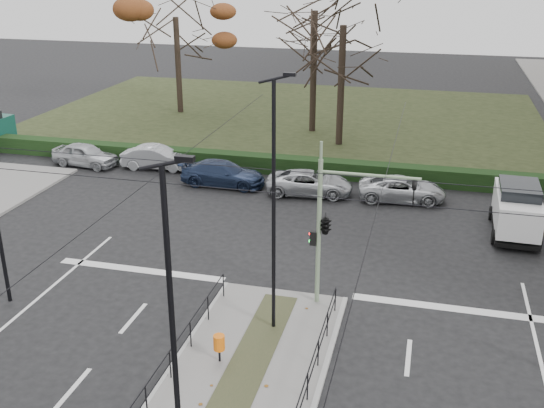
{
  "coord_description": "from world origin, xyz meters",
  "views": [
    {
      "loc": [
        4.69,
        -15.34,
        11.78
      ],
      "look_at": [
        -0.82,
        6.34,
        2.99
      ],
      "focal_mm": 42.0,
      "sensor_mm": 36.0,
      "label": 1
    }
  ],
  "objects_px": {
    "bare_tree_near": "(343,34)",
    "streetlamp_median_far": "(274,207)",
    "bare_tree_center": "(315,20)",
    "parked_car_fifth": "(402,189)",
    "parked_car_second": "(157,158)",
    "streetlamp_median_near": "(175,347)",
    "parked_car_third": "(223,174)",
    "parked_car_fourth": "(310,183)",
    "white_van": "(517,208)",
    "rust_tree": "(176,17)",
    "litter_bin": "(219,343)",
    "traffic_light": "(328,223)",
    "parked_car_first": "(85,155)"
  },
  "relations": [
    {
      "from": "parked_car_fourth",
      "to": "bare_tree_near",
      "type": "distance_m",
      "value": 11.57
    },
    {
      "from": "streetlamp_median_near",
      "to": "rust_tree",
      "type": "bearing_deg",
      "value": 112.04
    },
    {
      "from": "litter_bin",
      "to": "rust_tree",
      "type": "relative_size",
      "value": 0.09
    },
    {
      "from": "traffic_light",
      "to": "parked_car_fourth",
      "type": "distance_m",
      "value": 11.74
    },
    {
      "from": "streetlamp_median_near",
      "to": "parked_car_fourth",
      "type": "relative_size",
      "value": 1.85
    },
    {
      "from": "litter_bin",
      "to": "bare_tree_center",
      "type": "height_order",
      "value": "bare_tree_center"
    },
    {
      "from": "litter_bin",
      "to": "streetlamp_median_near",
      "type": "bearing_deg",
      "value": -79.64
    },
    {
      "from": "white_van",
      "to": "bare_tree_near",
      "type": "xyz_separation_m",
      "value": [
        -9.84,
        12.28,
        5.92
      ]
    },
    {
      "from": "parked_car_fourth",
      "to": "bare_tree_near",
      "type": "height_order",
      "value": "bare_tree_near"
    },
    {
      "from": "traffic_light",
      "to": "parked_car_fourth",
      "type": "xyz_separation_m",
      "value": [
        -2.76,
        11.11,
        -2.62
      ]
    },
    {
      "from": "streetlamp_median_far",
      "to": "parked_car_third",
      "type": "bearing_deg",
      "value": 115.01
    },
    {
      "from": "parked_car_fourth",
      "to": "bare_tree_near",
      "type": "xyz_separation_m",
      "value": [
        0.1,
        9.55,
        6.53
      ]
    },
    {
      "from": "parked_car_second",
      "to": "streetlamp_median_far",
      "type": "bearing_deg",
      "value": -148.07
    },
    {
      "from": "traffic_light",
      "to": "streetlamp_median_far",
      "type": "height_order",
      "value": "streetlamp_median_far"
    },
    {
      "from": "bare_tree_center",
      "to": "parked_car_fifth",
      "type": "distance_m",
      "value": 15.73
    },
    {
      "from": "rust_tree",
      "to": "bare_tree_center",
      "type": "distance_m",
      "value": 11.75
    },
    {
      "from": "litter_bin",
      "to": "white_van",
      "type": "height_order",
      "value": "white_van"
    },
    {
      "from": "parked_car_third",
      "to": "bare_tree_center",
      "type": "xyz_separation_m",
      "value": [
        2.6,
        12.25,
        7.05
      ]
    },
    {
      "from": "bare_tree_near",
      "to": "parked_car_fifth",
      "type": "bearing_deg",
      "value": -63.3
    },
    {
      "from": "streetlamp_median_near",
      "to": "streetlamp_median_far",
      "type": "xyz_separation_m",
      "value": [
        0.16,
        7.68,
        0.1
      ]
    },
    {
      "from": "parked_car_third",
      "to": "traffic_light",
      "type": "bearing_deg",
      "value": -145.07
    },
    {
      "from": "streetlamp_median_far",
      "to": "parked_car_fifth",
      "type": "xyz_separation_m",
      "value": [
        3.39,
        13.43,
        -3.85
      ]
    },
    {
      "from": "rust_tree",
      "to": "bare_tree_center",
      "type": "height_order",
      "value": "bare_tree_center"
    },
    {
      "from": "litter_bin",
      "to": "parked_car_second",
      "type": "relative_size",
      "value": 0.22
    },
    {
      "from": "streetlamp_median_far",
      "to": "traffic_light",
      "type": "bearing_deg",
      "value": 55.59
    },
    {
      "from": "white_van",
      "to": "litter_bin",
      "type": "bearing_deg",
      "value": -127.42
    },
    {
      "from": "streetlamp_median_far",
      "to": "parked_car_third",
      "type": "xyz_separation_m",
      "value": [
        -6.22,
        13.34,
        -3.79
      ]
    },
    {
      "from": "parked_car_first",
      "to": "parked_car_fourth",
      "type": "distance_m",
      "value": 13.99
    },
    {
      "from": "parked_car_third",
      "to": "parked_car_fourth",
      "type": "bearing_deg",
      "value": -91.4
    },
    {
      "from": "streetlamp_median_near",
      "to": "parked_car_first",
      "type": "height_order",
      "value": "streetlamp_median_near"
    },
    {
      "from": "litter_bin",
      "to": "parked_car_fourth",
      "type": "xyz_separation_m",
      "value": [
        -0.22,
        15.43,
        -0.16
      ]
    },
    {
      "from": "bare_tree_center",
      "to": "bare_tree_near",
      "type": "height_order",
      "value": "bare_tree_center"
    },
    {
      "from": "parked_car_third",
      "to": "parked_car_fifth",
      "type": "height_order",
      "value": "parked_car_third"
    },
    {
      "from": "streetlamp_median_near",
      "to": "white_van",
      "type": "xyz_separation_m",
      "value": [
        8.73,
        18.09,
        -3.12
      ]
    },
    {
      "from": "streetlamp_median_near",
      "to": "bare_tree_center",
      "type": "xyz_separation_m",
      "value": [
        -3.46,
        33.27,
        3.36
      ]
    },
    {
      "from": "streetlamp_median_near",
      "to": "white_van",
      "type": "bearing_deg",
      "value": 64.23
    },
    {
      "from": "streetlamp_median_far",
      "to": "bare_tree_center",
      "type": "height_order",
      "value": "bare_tree_center"
    },
    {
      "from": "parked_car_second",
      "to": "rust_tree",
      "type": "relative_size",
      "value": 0.43
    },
    {
      "from": "streetlamp_median_near",
      "to": "parked_car_fourth",
      "type": "xyz_separation_m",
      "value": [
        -1.2,
        20.82,
        -3.74
      ]
    },
    {
      "from": "parked_car_first",
      "to": "parked_car_fourth",
      "type": "height_order",
      "value": "parked_car_first"
    },
    {
      "from": "streetlamp_median_near",
      "to": "white_van",
      "type": "height_order",
      "value": "streetlamp_median_near"
    },
    {
      "from": "parked_car_third",
      "to": "parked_car_fifth",
      "type": "bearing_deg",
      "value": -88.46
    },
    {
      "from": "litter_bin",
      "to": "bare_tree_near",
      "type": "relative_size",
      "value": 0.09
    },
    {
      "from": "parked_car_first",
      "to": "parked_car_fifth",
      "type": "relative_size",
      "value": 0.91
    },
    {
      "from": "parked_car_fifth",
      "to": "streetlamp_median_far",
      "type": "bearing_deg",
      "value": 159.74
    },
    {
      "from": "bare_tree_near",
      "to": "streetlamp_median_far",
      "type": "bearing_deg",
      "value": -86.8
    },
    {
      "from": "litter_bin",
      "to": "streetlamp_median_near",
      "type": "relative_size",
      "value": 0.11
    },
    {
      "from": "parked_car_second",
      "to": "parked_car_fifth",
      "type": "bearing_deg",
      "value": -100.65
    },
    {
      "from": "parked_car_fourth",
      "to": "parked_car_fifth",
      "type": "xyz_separation_m",
      "value": [
        4.75,
        0.3,
        -0.01
      ]
    },
    {
      "from": "parked_car_second",
      "to": "streetlamp_median_near",
      "type": "bearing_deg",
      "value": -158.62
    }
  ]
}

